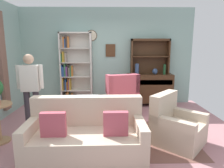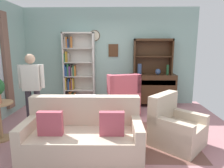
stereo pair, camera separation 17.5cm
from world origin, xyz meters
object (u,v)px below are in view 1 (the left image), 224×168
at_px(sideboard_hutch, 150,52).
at_px(vase_round, 155,71).
at_px(person_reading, 31,87).
at_px(armchair_floral, 176,128).
at_px(sideboard, 149,88).
at_px(bottle_wine, 164,69).
at_px(vase_tall, 137,69).
at_px(wingback_chair, 120,100).
at_px(bookshelf, 73,71).
at_px(couch_floral, 86,137).

distance_m(sideboard_hutch, vase_round, 0.60).
bearing_deg(person_reading, armchair_floral, -13.37).
relative_size(sideboard_hutch, person_reading, 0.71).
distance_m(sideboard, bottle_wine, 0.68).
height_order(vase_tall, wingback_chair, vase_tall).
height_order(vase_round, armchair_floral, vase_round).
bearing_deg(bookshelf, sideboard, -2.17).
bearing_deg(bottle_wine, sideboard_hutch, 153.04).
distance_m(bookshelf, bottle_wine, 2.61).
xyz_separation_m(bookshelf, couch_floral, (0.67, -2.82, -0.70)).
distance_m(sideboard_hutch, vase_tall, 0.65).
bearing_deg(sideboard_hutch, armchair_floral, -89.96).
relative_size(bookshelf, bottle_wine, 7.29).
bearing_deg(person_reading, bottle_wine, 26.81).
xyz_separation_m(sideboard_hutch, wingback_chair, (-0.90, -0.92, -1.18)).
relative_size(bookshelf, vase_tall, 6.85).
xyz_separation_m(bottle_wine, person_reading, (-3.16, -1.60, -0.16)).
bearing_deg(person_reading, bookshelf, 72.46).
bearing_deg(vase_round, person_reading, -150.82).
height_order(sideboard, wingback_chair, wingback_chair).
relative_size(bottle_wine, armchair_floral, 0.27).
relative_size(bookshelf, sideboard_hutch, 1.91).
xyz_separation_m(bookshelf, armchair_floral, (2.21, -2.43, -0.72)).
relative_size(couch_floral, wingback_chair, 1.73).
height_order(bottle_wine, person_reading, person_reading).
relative_size(sideboard_hutch, vase_round, 6.47).
height_order(sideboard, sideboard_hutch, sideboard_hutch).
bearing_deg(sideboard_hutch, bookshelf, -179.35).
height_order(bookshelf, vase_round, bookshelf).
relative_size(wingback_chair, person_reading, 0.67).
bearing_deg(vase_tall, bottle_wine, -0.66).
height_order(sideboard_hutch, person_reading, sideboard_hutch).
xyz_separation_m(sideboard_hutch, couch_floral, (-1.55, -2.85, -1.25)).
xyz_separation_m(sideboard_hutch, person_reading, (-2.77, -1.80, -0.65)).
xyz_separation_m(sideboard_hutch, bottle_wine, (0.39, -0.20, -0.50)).
bearing_deg(sideboard_hutch, wingback_chair, -134.46).
height_order(couch_floral, wingback_chair, wingback_chair).
bearing_deg(wingback_chair, vase_round, 35.79).
height_order(wingback_chair, person_reading, person_reading).
xyz_separation_m(bottle_wine, armchair_floral, (-0.39, -2.26, -0.77)).
relative_size(vase_round, armchair_floral, 0.16).
distance_m(bottle_wine, couch_floral, 3.37).
bearing_deg(bottle_wine, armchair_floral, -99.76).
xyz_separation_m(sideboard, armchair_floral, (0.00, -2.35, -0.22)).
bearing_deg(couch_floral, bottle_wine, 53.82).
bearing_deg(bookshelf, person_reading, -107.54).
bearing_deg(armchair_floral, bottle_wine, 80.24).
bearing_deg(couch_floral, wingback_chair, 71.55).
distance_m(vase_tall, vase_round, 0.52).
bearing_deg(bookshelf, sideboard_hutch, 0.65).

